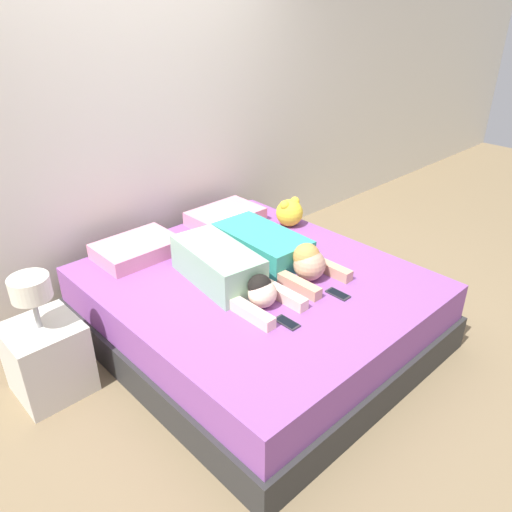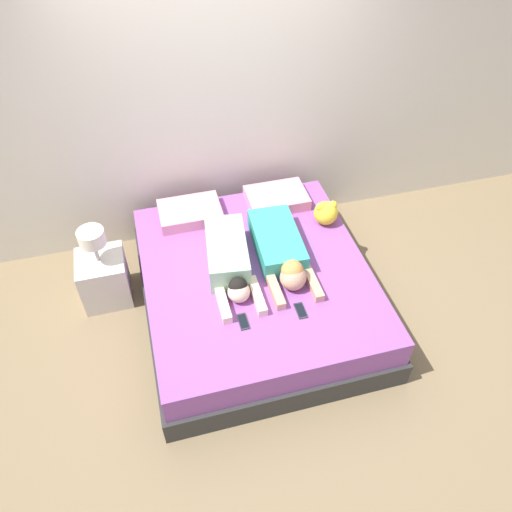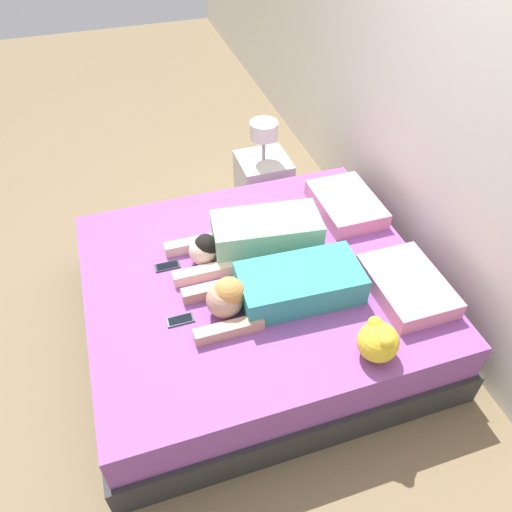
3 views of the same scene
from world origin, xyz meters
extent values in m
plane|color=#7F6B4C|center=(0.00, 0.00, 0.00)|extent=(12.00, 12.00, 0.00)
cube|color=silver|center=(0.00, 1.18, 1.30)|extent=(12.00, 0.06, 2.60)
cube|color=#2D2D2D|center=(0.00, 0.00, 0.12)|extent=(1.84, 2.05, 0.23)
cube|color=#8C4C9E|center=(0.00, 0.00, 0.36)|extent=(1.78, 1.99, 0.25)
cube|color=pink|center=(-0.40, 0.77, 0.53)|extent=(0.54, 0.39, 0.11)
cube|color=pink|center=(0.40, 0.77, 0.53)|extent=(0.54, 0.39, 0.11)
cube|color=#8CBF99|center=(-0.21, 0.13, 0.60)|extent=(0.39, 0.69, 0.23)
sphere|color=beige|center=(-0.21, -0.27, 0.57)|extent=(0.17, 0.17, 0.17)
sphere|color=black|center=(-0.21, -0.25, 0.60)|extent=(0.14, 0.14, 0.14)
cube|color=beige|center=(-0.34, -0.30, 0.51)|extent=(0.07, 0.36, 0.07)
cube|color=beige|center=(-0.07, -0.30, 0.51)|extent=(0.07, 0.36, 0.07)
cube|color=teal|center=(0.23, 0.18, 0.57)|extent=(0.39, 0.70, 0.18)
sphere|color=tan|center=(0.23, -0.25, 0.58)|extent=(0.21, 0.21, 0.21)
sphere|color=#D18C47|center=(0.23, -0.23, 0.63)|extent=(0.17, 0.17, 0.17)
cube|color=tan|center=(0.08, -0.27, 0.51)|extent=(0.07, 0.38, 0.07)
cube|color=tan|center=(0.38, -0.27, 0.51)|extent=(0.07, 0.38, 0.07)
cube|color=#2D2D33|center=(-0.23, -0.49, 0.48)|extent=(0.07, 0.15, 0.01)
cube|color=black|center=(-0.23, -0.49, 0.49)|extent=(0.06, 0.13, 0.00)
cube|color=#2D2D33|center=(0.21, -0.50, 0.48)|extent=(0.07, 0.15, 0.01)
cube|color=black|center=(0.21, -0.50, 0.49)|extent=(0.06, 0.13, 0.00)
sphere|color=yellow|center=(0.74, 0.40, 0.58)|extent=(0.21, 0.21, 0.21)
sphere|color=yellow|center=(0.68, 0.40, 0.66)|extent=(0.07, 0.07, 0.07)
sphere|color=yellow|center=(0.79, 0.40, 0.66)|extent=(0.07, 0.07, 0.07)
cube|color=beige|center=(-1.23, 0.46, 0.23)|extent=(0.40, 0.40, 0.45)
cylinder|color=#999999|center=(-1.23, 0.46, 0.55)|extent=(0.03, 0.03, 0.19)
cylinder|color=silver|center=(-1.23, 0.46, 0.71)|extent=(0.22, 0.22, 0.13)
camera|label=1|loc=(-1.91, -2.02, 2.12)|focal=35.00mm
camera|label=2|loc=(-0.71, -2.67, 3.39)|focal=35.00mm
camera|label=3|loc=(1.99, -0.65, 2.60)|focal=35.00mm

